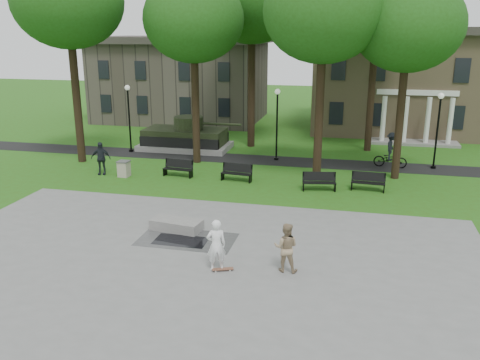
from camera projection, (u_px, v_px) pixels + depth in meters
The scene contains 27 objects.
ground at pixel (222, 225), 22.73m from camera, with size 120.00×120.00×0.00m, color #2B5413.
plaza at pixel (186, 275), 18.05m from camera, with size 22.00×16.00×0.02m, color gray.
footpath at pixel (268, 160), 33.94m from camera, with size 44.00×2.60×0.01m, color black.
building_right at pixel (411, 79), 43.64m from camera, with size 17.00×12.00×8.60m.
building_left at pixel (182, 82), 48.83m from camera, with size 15.00×10.00×7.20m, color #4C443D.
tree_0 at pixel (68, 2), 30.86m from camera, with size 6.80×6.80×12.97m.
tree_1 at pixel (193, 20), 30.96m from camera, with size 6.20×6.20×11.63m.
tree_2 at pixel (324, 12), 27.27m from camera, with size 6.60×6.60×12.16m.
tree_3 at pixel (408, 26), 27.45m from camera, with size 6.00×6.00×11.19m.
tree_4 at pixel (252, 0), 35.15m from camera, with size 7.20×7.20×13.50m.
tree_5 at pixel (377, 10), 34.01m from camera, with size 6.40×6.40×12.44m.
lamp_left at pixel (129, 113), 35.57m from camera, with size 0.36×0.36×4.73m.
lamp_mid at pixel (277, 119), 33.32m from camera, with size 0.36×0.36×4.73m.
lamp_right at pixel (438, 125), 31.18m from camera, with size 0.36×0.36×4.73m.
tank_monument at pixel (186, 137), 36.95m from camera, with size 7.45×3.40×2.40m.
puddle at pixel (181, 241), 20.95m from camera, with size 2.20×1.20×0.00m, color black.
concrete_block at pixel (177, 225), 22.09m from camera, with size 2.20×1.00×0.45m, color gray.
skateboard at pixel (223, 270), 18.36m from camera, with size 0.78×0.20×0.07m, color brown.
skateboarder at pixel (216, 245), 18.17m from camera, with size 0.71×0.46×1.93m, color white.
friend_watching at pixel (286, 247), 18.11m from camera, with size 0.89×0.69×1.82m, color #9F8766.
pedestrian_walker at pixel (101, 158), 30.39m from camera, with size 1.17×0.49×1.99m, color #20242A.
cyclist at pixel (391, 153), 32.01m from camera, with size 2.12×1.23×2.24m.
park_bench_0 at pixel (178, 168), 30.15m from camera, with size 1.84×0.72×1.00m.
park_bench_1 at pixel (237, 172), 29.23m from camera, with size 1.84×0.71×1.00m.
park_bench_2 at pixel (319, 181), 27.49m from camera, with size 1.85×0.82×1.00m.
park_bench_3 at pixel (368, 181), 27.46m from camera, with size 1.82×0.63×1.00m.
trash_bin at pixel (124, 169), 30.08m from camera, with size 0.69×0.69×0.96m.
Camera 1 is at (5.53, -20.50, 8.39)m, focal length 38.00 mm.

